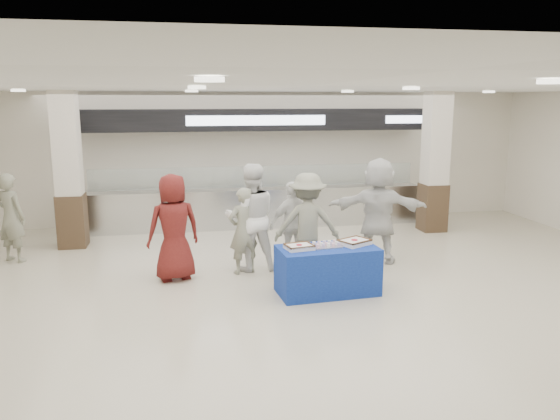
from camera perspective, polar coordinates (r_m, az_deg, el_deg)
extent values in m
plane|color=beige|center=(8.21, 2.70, -10.10)|extent=(14.00, 14.00, 0.00)
cube|color=silver|center=(13.20, -2.57, 0.25)|extent=(8.00, 0.80, 0.90)
cube|color=silver|center=(13.12, -2.59, 2.27)|extent=(8.00, 0.85, 0.04)
cube|color=white|center=(12.77, -2.42, 3.51)|extent=(7.60, 0.02, 0.50)
cube|color=black|center=(12.96, -2.65, 9.40)|extent=(8.40, 0.70, 0.50)
cube|color=white|center=(12.60, -2.43, 9.34)|extent=(3.20, 0.03, 0.22)
cube|color=white|center=(13.66, 13.78, 9.19)|extent=(1.40, 0.03, 0.18)
cube|color=#39281A|center=(12.10, -20.87, -1.05)|extent=(0.55, 0.55, 1.10)
cube|color=beige|center=(11.88, -21.42, 6.51)|extent=(0.50, 0.50, 2.10)
cube|color=#39281A|center=(13.21, 15.64, 0.28)|extent=(0.55, 0.55, 1.10)
cube|color=beige|center=(13.00, 16.02, 7.21)|extent=(0.50, 0.50, 2.10)
cube|color=#163699|center=(8.68, 4.97, -6.29)|extent=(1.61, 0.90, 0.75)
cube|color=white|center=(8.43, 2.02, -3.90)|extent=(0.46, 0.39, 0.06)
cube|color=#4D2E16|center=(8.42, 2.02, -3.61)|extent=(0.46, 0.39, 0.02)
cylinder|color=#AB1828|center=(8.42, 2.02, -3.66)|extent=(0.11, 0.11, 0.01)
cube|color=white|center=(8.77, 7.78, -3.37)|extent=(0.57, 0.53, 0.07)
cube|color=#4D2E16|center=(8.76, 7.79, -3.07)|extent=(0.57, 0.53, 0.02)
cylinder|color=#AB1828|center=(8.76, 7.79, -3.11)|extent=(0.14, 0.14, 0.01)
cube|color=#A8A8AD|center=(8.61, 4.86, -3.77)|extent=(0.47, 0.38, 0.02)
imported|color=maroon|center=(9.33, -11.05, -1.79)|extent=(1.01, 0.80, 1.82)
imported|color=gray|center=(9.55, -3.87, -2.18)|extent=(0.65, 0.54, 1.53)
imported|color=white|center=(9.70, -3.03, -0.78)|extent=(0.94, 0.74, 1.92)
imported|color=white|center=(9.91, 1.38, -1.52)|extent=(0.99, 0.61, 1.58)
imported|color=gray|center=(9.55, 2.87, -1.40)|extent=(1.23, 0.81, 1.78)
imported|color=silver|center=(10.30, 10.20, -0.05)|extent=(1.93, 1.07, 1.98)
imported|color=gray|center=(11.39, -26.29, -0.72)|extent=(0.74, 0.66, 1.69)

